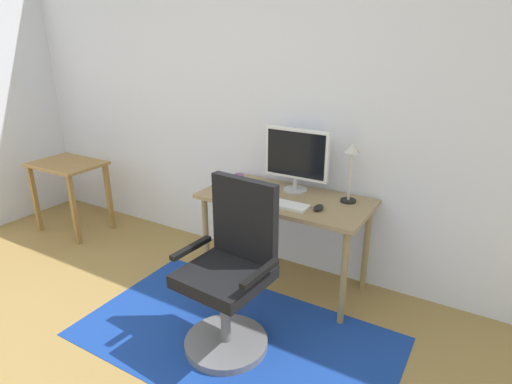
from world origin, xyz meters
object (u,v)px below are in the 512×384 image
Objects in this scene: coffee_cup at (239,180)px; computer_mouse at (318,208)px; side_table at (69,176)px; monitor at (296,156)px; desk at (285,208)px; keyboard at (279,203)px; desk_lamp at (351,162)px; cell_phone at (240,194)px; office_chair at (231,280)px.

computer_mouse is at bearing -10.46° from coffee_cup.
coffee_cup reaches higher than side_table.
desk is at bearing -90.21° from monitor.
coffee_cup is at bearing 6.83° from side_table.
keyboard is at bearing -169.90° from computer_mouse.
desk is 0.58m from desk_lamp.
cell_phone is 0.13× the size of office_chair.
coffee_cup is (-0.42, 0.03, 0.13)m from desk.
cell_phone is at bearing -138.07° from monitor.
computer_mouse is 0.61m from cell_phone.
cell_phone is (-0.34, 0.03, -0.00)m from keyboard.
monitor is 1.07m from office_chair.
office_chair is at bearing -89.24° from keyboard.
desk_lamp is (0.40, 0.30, 0.28)m from keyboard.
coffee_cup is 0.66× the size of cell_phone.
monitor reaches higher than office_chair.
monitor is at bearing 63.85° from cell_phone.
cell_phone is 0.78m from office_chair.
coffee_cup is at bearing 169.54° from computer_mouse.
coffee_cup is 0.97m from office_chair.
cell_phone is at bearing -54.65° from coffee_cup.
monitor is 1.15× the size of keyboard.
computer_mouse reaches higher than keyboard.
desk is 0.79m from office_chair.
desk_lamp reaches higher than computer_mouse.
desk_lamp is (0.84, 0.11, 0.24)m from coffee_cup.
side_table is at bearing -175.25° from desk.
coffee_cup is 0.19m from cell_phone.
office_chair is (0.03, -0.93, -0.54)m from monitor.
desk_lamp reaches higher than desk.
monitor is at bearing 17.01° from coffee_cup.
desk is at bearing -161.00° from desk_lamp.
computer_mouse is 0.25× the size of desk_lamp.
computer_mouse is 1.12× the size of coffee_cup.
keyboard is 0.68m from office_chair.
side_table is at bearing -179.16° from keyboard.
coffee_cup is 0.13× the size of side_table.
monitor is at bearing 96.23° from office_chair.
monitor reaches higher than desk_lamp.
computer_mouse is at bearing 23.76° from cell_phone.
keyboard is 0.57m from desk_lamp.
computer_mouse reaches higher than cell_phone.
desk is 0.33m from computer_mouse.
side_table is (-2.51, -0.08, -0.18)m from computer_mouse.
monitor is 1.19× the size of desk_lamp.
side_table is at bearing 169.79° from office_chair.
desk is 1.17× the size of office_chair.
office_chair is (-0.39, -0.91, -0.56)m from desk_lamp.
coffee_cup is at bearing 175.81° from desk.
cell_phone is at bearing -178.15° from computer_mouse.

